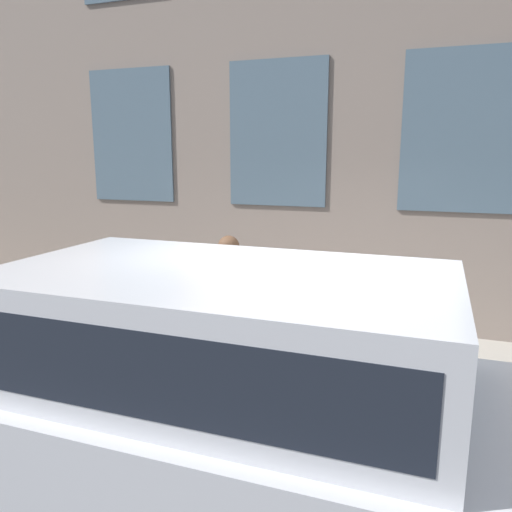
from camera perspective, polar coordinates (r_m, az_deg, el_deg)
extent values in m
plane|color=#2D2D30|center=(4.95, 6.03, -19.47)|extent=(80.00, 80.00, 0.00)
cube|color=#A8A093|center=(6.11, 9.24, -12.44)|extent=(2.74, 60.00, 0.15)
cube|color=gray|center=(7.26, 12.85, 23.96)|extent=(0.30, 40.00, 8.27)
cube|color=#4C6070|center=(6.86, 22.34, 13.03)|extent=(0.03, 1.42, 2.00)
cube|color=#4C6070|center=(7.19, 2.44, 13.76)|extent=(0.03, 1.42, 2.00)
cube|color=#4C6070|center=(8.23, -14.05, 13.16)|extent=(0.03, 1.42, 2.00)
cylinder|color=red|center=(5.55, 3.22, -13.78)|extent=(0.28, 0.28, 0.04)
cylinder|color=red|center=(5.43, 3.25, -10.96)|extent=(0.20, 0.20, 0.63)
sphere|color=maroon|center=(5.32, 3.29, -7.82)|extent=(0.21, 0.21, 0.21)
cylinder|color=black|center=(5.30, 3.30, -7.16)|extent=(0.07, 0.07, 0.09)
cylinder|color=red|center=(5.37, 4.84, -10.41)|extent=(0.09, 0.10, 0.09)
cylinder|color=red|center=(5.45, 1.70, -10.03)|extent=(0.09, 0.10, 0.09)
cylinder|color=#232328|center=(5.73, -3.33, -9.20)|extent=(0.11, 0.11, 0.73)
cylinder|color=#232328|center=(5.86, -2.74, -8.71)|extent=(0.11, 0.11, 0.73)
cube|color=white|center=(5.61, -3.10, -2.86)|extent=(0.20, 0.14, 0.55)
cylinder|color=white|center=(5.48, -3.67, -3.06)|extent=(0.08, 0.08, 0.52)
cylinder|color=white|center=(5.73, -2.55, -2.39)|extent=(0.08, 0.08, 0.52)
sphere|color=brown|center=(5.52, -3.14, 1.11)|extent=(0.24, 0.24, 0.24)
cylinder|color=black|center=(5.30, -16.62, -12.93)|extent=(0.24, 0.78, 0.78)
cylinder|color=black|center=(4.40, 19.31, -18.50)|extent=(0.24, 0.78, 0.78)
cube|color=silver|center=(3.78, -5.49, -17.73)|extent=(1.97, 4.90, 0.62)
cube|color=silver|center=(3.44, -3.86, -7.92)|extent=(1.74, 3.04, 0.78)
cube|color=#1E232D|center=(3.44, -3.86, -7.92)|extent=(1.75, 2.80, 0.50)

